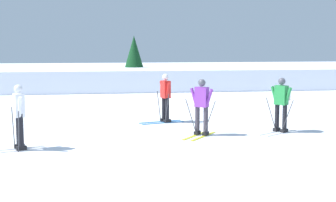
# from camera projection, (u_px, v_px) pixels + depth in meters

# --- Properties ---
(ground_plane) EXTENTS (120.00, 120.00, 0.00)m
(ground_plane) POSITION_uv_depth(u_px,v_px,m) (174.00, 157.00, 11.56)
(ground_plane) COLOR silver
(far_snow_ridge) EXTENTS (80.00, 8.97, 1.25)m
(far_snow_ridge) POSITION_uv_depth(u_px,v_px,m) (126.00, 77.00, 30.90)
(far_snow_ridge) COLOR silver
(far_snow_ridge) RESTS_ON ground
(skier_purple) EXTENTS (1.27, 1.49, 1.71)m
(skier_purple) POSITION_uv_depth(u_px,v_px,m) (202.00, 105.00, 14.23)
(skier_purple) COLOR gold
(skier_purple) RESTS_ON ground
(skier_red) EXTENTS (1.64, 0.97, 1.71)m
(skier_red) POSITION_uv_depth(u_px,v_px,m) (165.00, 97.00, 16.66)
(skier_red) COLOR #237AC6
(skier_red) RESTS_ON ground
(skier_white) EXTENTS (1.63, 0.95, 1.71)m
(skier_white) POSITION_uv_depth(u_px,v_px,m) (19.00, 115.00, 12.29)
(skier_white) COLOR silver
(skier_white) RESTS_ON ground
(skier_green) EXTENTS (1.52, 1.22, 1.71)m
(skier_green) POSITION_uv_depth(u_px,v_px,m) (282.00, 102.00, 14.78)
(skier_green) COLOR silver
(skier_green) RESTS_ON ground
(conifer_far_left) EXTENTS (1.46, 1.46, 3.31)m
(conifer_far_left) POSITION_uv_depth(u_px,v_px,m) (134.00, 55.00, 30.88)
(conifer_far_left) COLOR #513823
(conifer_far_left) RESTS_ON ground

